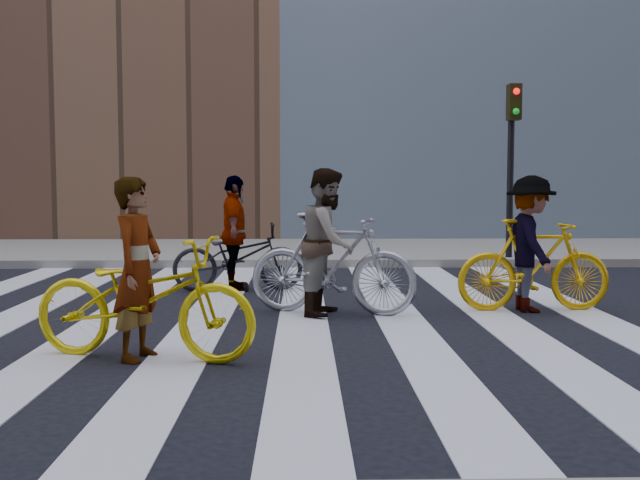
{
  "coord_description": "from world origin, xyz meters",
  "views": [
    {
      "loc": [
        0.55,
        -8.42,
        1.55
      ],
      "look_at": [
        0.75,
        0.3,
        0.87
      ],
      "focal_mm": 42.0,
      "sensor_mm": 36.0,
      "label": 1
    }
  ],
  "objects_px": {
    "bike_yellow_left": "(144,298)",
    "bike_dark_rear": "(238,257)",
    "rider_left": "(137,269)",
    "bike_silver_mid": "(333,264)",
    "rider_right": "(530,244)",
    "bike_yellow_right": "(534,265)",
    "rider_mid": "(328,242)",
    "rider_rear": "(234,233)",
    "traffic_signal": "(512,142)"
  },
  "relations": [
    {
      "from": "rider_right",
      "to": "rider_rear",
      "type": "bearing_deg",
      "value": 62.77
    },
    {
      "from": "traffic_signal",
      "to": "rider_right",
      "type": "height_order",
      "value": "traffic_signal"
    },
    {
      "from": "rider_right",
      "to": "bike_yellow_left",
      "type": "bearing_deg",
      "value": 118.38
    },
    {
      "from": "bike_dark_rear",
      "to": "rider_mid",
      "type": "height_order",
      "value": "rider_mid"
    },
    {
      "from": "bike_yellow_right",
      "to": "rider_mid",
      "type": "xyz_separation_m",
      "value": [
        -2.48,
        -0.17,
        0.3
      ]
    },
    {
      "from": "bike_yellow_right",
      "to": "rider_right",
      "type": "bearing_deg",
      "value": 88.61
    },
    {
      "from": "bike_silver_mid",
      "to": "traffic_signal",
      "type": "bearing_deg",
      "value": -18.58
    },
    {
      "from": "rider_mid",
      "to": "bike_silver_mid",
      "type": "bearing_deg",
      "value": -73.9
    },
    {
      "from": "bike_dark_rear",
      "to": "rider_right",
      "type": "distance_m",
      "value": 4.08
    },
    {
      "from": "bike_yellow_left",
      "to": "rider_left",
      "type": "bearing_deg",
      "value": 104.69
    },
    {
      "from": "bike_yellow_left",
      "to": "bike_silver_mid",
      "type": "bearing_deg",
      "value": -23.79
    },
    {
      "from": "bike_yellow_left",
      "to": "rider_rear",
      "type": "bearing_deg",
      "value": 8.99
    },
    {
      "from": "bike_yellow_left",
      "to": "rider_mid",
      "type": "relative_size",
      "value": 1.2
    },
    {
      "from": "rider_mid",
      "to": "rider_right",
      "type": "distance_m",
      "value": 2.43
    },
    {
      "from": "rider_rear",
      "to": "bike_yellow_right",
      "type": "bearing_deg",
      "value": -121.05
    },
    {
      "from": "bike_yellow_right",
      "to": "rider_left",
      "type": "relative_size",
      "value": 1.16
    },
    {
      "from": "traffic_signal",
      "to": "bike_yellow_right",
      "type": "height_order",
      "value": "traffic_signal"
    },
    {
      "from": "bike_silver_mid",
      "to": "bike_yellow_left",
      "type": "bearing_deg",
      "value": 157.62
    },
    {
      "from": "bike_yellow_right",
      "to": "rider_mid",
      "type": "height_order",
      "value": "rider_mid"
    },
    {
      "from": "bike_yellow_left",
      "to": "bike_silver_mid",
      "type": "relative_size",
      "value": 1.04
    },
    {
      "from": "bike_yellow_left",
      "to": "rider_left",
      "type": "xyz_separation_m",
      "value": [
        -0.05,
        0.0,
        0.26
      ]
    },
    {
      "from": "bike_dark_rear",
      "to": "rider_mid",
      "type": "relative_size",
      "value": 1.08
    },
    {
      "from": "bike_silver_mid",
      "to": "bike_dark_rear",
      "type": "relative_size",
      "value": 1.08
    },
    {
      "from": "bike_silver_mid",
      "to": "bike_dark_rear",
      "type": "bearing_deg",
      "value": 49.09
    },
    {
      "from": "bike_yellow_right",
      "to": "rider_rear",
      "type": "height_order",
      "value": "rider_rear"
    },
    {
      "from": "rider_mid",
      "to": "rider_rear",
      "type": "height_order",
      "value": "rider_mid"
    },
    {
      "from": "bike_yellow_right",
      "to": "rider_left",
      "type": "height_order",
      "value": "rider_left"
    },
    {
      "from": "traffic_signal",
      "to": "bike_yellow_left",
      "type": "distance_m",
      "value": 9.11
    },
    {
      "from": "traffic_signal",
      "to": "rider_mid",
      "type": "xyz_separation_m",
      "value": [
        -3.55,
        -5.06,
        -1.42
      ]
    },
    {
      "from": "bike_dark_rear",
      "to": "rider_mid",
      "type": "xyz_separation_m",
      "value": [
        1.22,
        -1.96,
        0.37
      ]
    },
    {
      "from": "rider_left",
      "to": "rider_mid",
      "type": "relative_size",
      "value": 0.93
    },
    {
      "from": "bike_silver_mid",
      "to": "bike_yellow_right",
      "type": "bearing_deg",
      "value": -69.93
    },
    {
      "from": "rider_right",
      "to": "bike_dark_rear",
      "type": "bearing_deg",
      "value": 62.46
    },
    {
      "from": "traffic_signal",
      "to": "rider_rear",
      "type": "xyz_separation_m",
      "value": [
        -4.83,
        -3.11,
        -1.46
      ]
    },
    {
      "from": "bike_yellow_right",
      "to": "traffic_signal",
      "type": "bearing_deg",
      "value": -13.81
    },
    {
      "from": "rider_right",
      "to": "bike_silver_mid",
      "type": "bearing_deg",
      "value": 92.67
    },
    {
      "from": "rider_left",
      "to": "rider_right",
      "type": "distance_m",
      "value": 4.78
    },
    {
      "from": "rider_mid",
      "to": "rider_left",
      "type": "bearing_deg",
      "value": 157.62
    },
    {
      "from": "traffic_signal",
      "to": "bike_yellow_right",
      "type": "xyz_separation_m",
      "value": [
        -1.08,
        -4.9,
        -1.72
      ]
    },
    {
      "from": "bike_silver_mid",
      "to": "rider_right",
      "type": "height_order",
      "value": "rider_right"
    },
    {
      "from": "bike_yellow_left",
      "to": "rider_left",
      "type": "height_order",
      "value": "rider_left"
    },
    {
      "from": "bike_dark_rear",
      "to": "rider_left",
      "type": "height_order",
      "value": "rider_left"
    },
    {
      "from": "rider_mid",
      "to": "rider_rear",
      "type": "distance_m",
      "value": 2.34
    },
    {
      "from": "bike_silver_mid",
      "to": "rider_right",
      "type": "relative_size",
      "value": 1.22
    },
    {
      "from": "bike_yellow_right",
      "to": "rider_rear",
      "type": "distance_m",
      "value": 4.16
    },
    {
      "from": "bike_yellow_left",
      "to": "rider_right",
      "type": "distance_m",
      "value": 4.74
    },
    {
      "from": "bike_yellow_left",
      "to": "rider_left",
      "type": "relative_size",
      "value": 1.29
    },
    {
      "from": "bike_yellow_left",
      "to": "rider_mid",
      "type": "height_order",
      "value": "rider_mid"
    },
    {
      "from": "bike_yellow_left",
      "to": "bike_dark_rear",
      "type": "bearing_deg",
      "value": 8.31
    },
    {
      "from": "bike_dark_rear",
      "to": "bike_silver_mid",
      "type": "bearing_deg",
      "value": -152.51
    }
  ]
}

